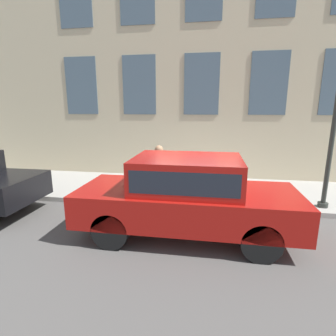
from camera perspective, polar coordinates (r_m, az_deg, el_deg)
The scene contains 6 objects.
ground_plane at distance 7.41m, azimuth 5.59°, elevation -9.15°, with size 80.00×80.00×0.00m, color #514F4C.
sidewalk at distance 8.86m, azimuth 6.28°, elevation -4.89°, with size 3.15×60.00×0.14m.
building_facade at distance 10.36m, azimuth 7.58°, elevation 24.58°, with size 0.33×40.00×9.75m.
fire_hydrant at distance 7.71m, azimuth 2.03°, elevation -3.49°, with size 0.34×0.45×0.88m.
person at distance 7.88m, azimuth -1.98°, elevation 0.49°, with size 0.38×0.25×1.55m.
parked_car_red_near at distance 5.70m, azimuth 4.11°, elevation -5.56°, with size 1.84×4.68×1.77m.
Camera 1 is at (-6.85, -0.40, 2.79)m, focal length 28.00 mm.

